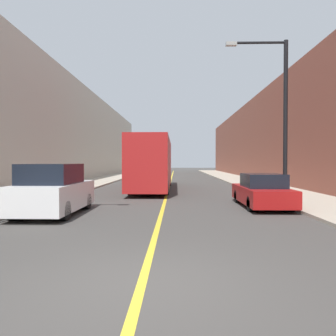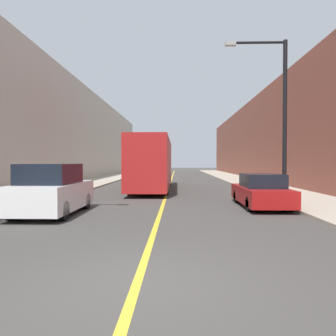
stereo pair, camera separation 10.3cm
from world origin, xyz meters
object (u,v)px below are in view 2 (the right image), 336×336
at_px(bus, 153,163).
at_px(car_right_near, 261,192).
at_px(parked_suv_left, 52,191).
at_px(street_lamp_right, 279,109).

relative_size(bus, car_right_near, 2.55).
distance_m(bus, parked_suv_left, 11.41).
bearing_deg(parked_suv_left, bus, 74.72).
bearing_deg(street_lamp_right, car_right_near, -138.41).
height_order(parked_suv_left, street_lamp_right, street_lamp_right).
relative_size(bus, parked_suv_left, 2.69).
bearing_deg(car_right_near, street_lamp_right, 41.59).
height_order(car_right_near, street_lamp_right, street_lamp_right).
distance_m(bus, street_lamp_right, 10.44).
xyz_separation_m(bus, parked_suv_left, (-2.99, -10.96, -1.01)).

